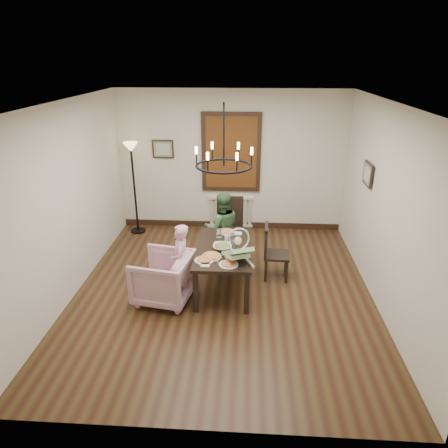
# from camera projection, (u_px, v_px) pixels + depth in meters

# --- Properties ---
(room_shell) EXTENTS (4.51, 5.00, 2.81)m
(room_shell) POSITION_uv_depth(u_px,v_px,m) (225.00, 197.00, 5.96)
(room_shell) COLOR #463118
(room_shell) RESTS_ON ground
(dining_table) EXTENTS (0.84, 1.48, 0.69)m
(dining_table) POSITION_uv_depth(u_px,v_px,m) (224.00, 252.00, 6.05)
(dining_table) COLOR black
(dining_table) RESTS_ON room_shell
(chair_far) EXTENTS (0.49, 0.49, 1.07)m
(chair_far) POSITION_uv_depth(u_px,v_px,m) (230.00, 228.00, 7.04)
(chair_far) COLOR black
(chair_far) RESTS_ON room_shell
(chair_right) EXTENTS (0.42, 0.42, 0.91)m
(chair_right) POSITION_uv_depth(u_px,v_px,m) (277.00, 252.00, 6.39)
(chair_right) COLOR black
(chair_right) RESTS_ON room_shell
(armchair) EXTENTS (0.93, 0.91, 0.73)m
(armchair) POSITION_uv_depth(u_px,v_px,m) (163.00, 278.00, 5.83)
(armchair) COLOR #E1ACC4
(armchair) RESTS_ON room_shell
(elderly_woman) EXTENTS (0.27, 0.37, 0.95)m
(elderly_woman) POSITION_uv_depth(u_px,v_px,m) (181.00, 267.00, 5.89)
(elderly_woman) COLOR #E3A0BB
(elderly_woman) RESTS_ON room_shell
(seated_man) EXTENTS (0.58, 0.50, 1.04)m
(seated_man) POSITION_uv_depth(u_px,v_px,m) (222.00, 233.00, 6.89)
(seated_man) COLOR #3C663E
(seated_man) RESTS_ON room_shell
(baby_bouncer) EXTENTS (0.54, 0.61, 0.33)m
(baby_bouncer) POSITION_uv_depth(u_px,v_px,m) (238.00, 250.00, 5.56)
(baby_bouncer) COLOR #B9E8A0
(baby_bouncer) RESTS_ON dining_table
(salad_bowl) EXTENTS (0.34, 0.34, 0.08)m
(salad_bowl) POSITION_uv_depth(u_px,v_px,m) (222.00, 247.00, 5.94)
(salad_bowl) COLOR white
(salad_bowl) RESTS_ON dining_table
(pizza_platter) EXTENTS (0.28, 0.28, 0.04)m
(pizza_platter) POSITION_uv_depth(u_px,v_px,m) (212.00, 256.00, 5.71)
(pizza_platter) COLOR tan
(pizza_platter) RESTS_ON dining_table
(drinking_glass) EXTENTS (0.07, 0.07, 0.13)m
(drinking_glass) POSITION_uv_depth(u_px,v_px,m) (233.00, 244.00, 5.97)
(drinking_glass) COLOR silver
(drinking_glass) RESTS_ON dining_table
(window_blinds) EXTENTS (1.00, 0.03, 1.40)m
(window_blinds) POSITION_uv_depth(u_px,v_px,m) (231.00, 153.00, 7.81)
(window_blinds) COLOR brown
(window_blinds) RESTS_ON room_shell
(radiator) EXTENTS (0.92, 0.12, 0.62)m
(radiator) POSITION_uv_depth(u_px,v_px,m) (231.00, 212.00, 8.31)
(radiator) COLOR silver
(radiator) RESTS_ON room_shell
(picture_back) EXTENTS (0.42, 0.03, 0.36)m
(picture_back) POSITION_uv_depth(u_px,v_px,m) (163.00, 149.00, 7.87)
(picture_back) COLOR black
(picture_back) RESTS_ON room_shell
(picture_right) EXTENTS (0.03, 0.42, 0.36)m
(picture_right) POSITION_uv_depth(u_px,v_px,m) (368.00, 174.00, 6.23)
(picture_right) COLOR black
(picture_right) RESTS_ON room_shell
(floor_lamp) EXTENTS (0.30, 0.30, 1.80)m
(floor_lamp) POSITION_uv_depth(u_px,v_px,m) (135.00, 190.00, 7.90)
(floor_lamp) COLOR black
(floor_lamp) RESTS_ON room_shell
(chandelier) EXTENTS (0.80, 0.80, 0.04)m
(chandelier) POSITION_uv_depth(u_px,v_px,m) (224.00, 166.00, 5.52)
(chandelier) COLOR black
(chandelier) RESTS_ON room_shell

